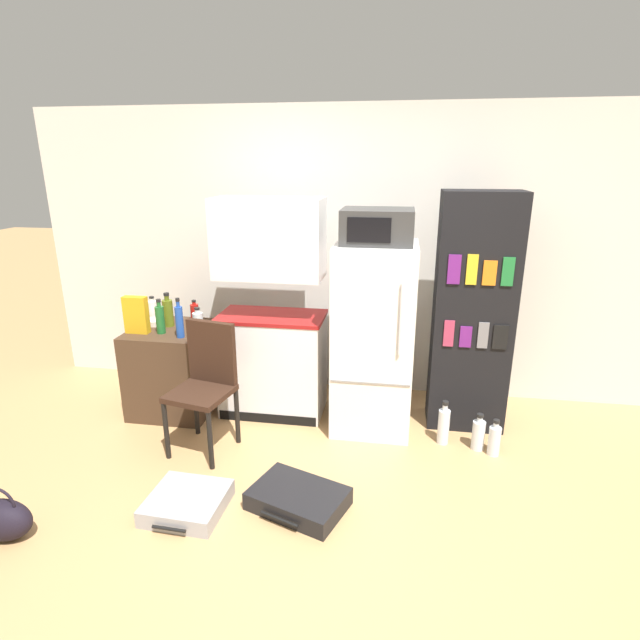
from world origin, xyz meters
The scene contains 22 objects.
ground_plane centered at (0.00, 0.00, 0.00)m, with size 24.00×24.00×0.00m, color tan.
wall_back centered at (0.20, 2.00, 1.25)m, with size 6.40×0.10×2.50m.
side_table centered at (-1.54, 1.27, 0.36)m, with size 0.64×0.66×0.73m.
kitchen_hutch centered at (-0.71, 1.37, 0.82)m, with size 0.86×0.48×1.78m.
refrigerator centered at (0.12, 1.28, 0.73)m, with size 0.60×0.66×1.47m.
microwave centered at (0.12, 1.28, 1.59)m, with size 0.52×0.43×0.25m.
bookshelf centered at (0.87, 1.42, 0.92)m, with size 0.59×0.37×1.84m.
bottle_milk_white centered at (-1.81, 1.50, 0.81)m, with size 0.08×0.08×0.20m.
bottle_olive_oil centered at (-1.59, 1.33, 0.85)m, with size 0.09×0.09×0.29m.
bottle_blue_soda centered at (-1.37, 1.08, 0.86)m, with size 0.06×0.06×0.32m.
bottle_ketchup_red centered at (-1.44, 1.52, 0.80)m, with size 0.07×0.07×0.18m.
bottle_clear_short centered at (-1.28, 1.22, 0.81)m, with size 0.08×0.08×0.20m.
bottle_green_tall centered at (-1.57, 1.15, 0.84)m, with size 0.07×0.07×0.28m.
bowl centered at (-1.73, 1.35, 0.75)m, with size 0.16×0.16×0.04m.
cereal_box centered at (-1.76, 1.13, 0.88)m, with size 0.19×0.07×0.30m.
chair centered at (-1.05, 0.76, 0.56)m, with size 0.47×0.48×0.95m.
suitcase_large_flat centered at (-0.25, 0.16, 0.06)m, with size 0.66×0.55×0.12m.
suitcase_small_flat centered at (-0.91, 0.02, 0.05)m, with size 0.47×0.47×0.11m.
handbag centered at (-1.84, -0.37, 0.12)m, with size 0.36×0.20×0.33m.
water_bottle_front centered at (1.03, 0.96, 0.12)m, with size 0.09×0.09×0.28m.
water_bottle_middle centered at (0.93, 1.02, 0.12)m, with size 0.09×0.09×0.29m.
water_bottle_back centered at (0.68, 1.06, 0.15)m, with size 0.09×0.09×0.35m.
Camera 1 is at (0.30, -2.38, 2.05)m, focal length 28.00 mm.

